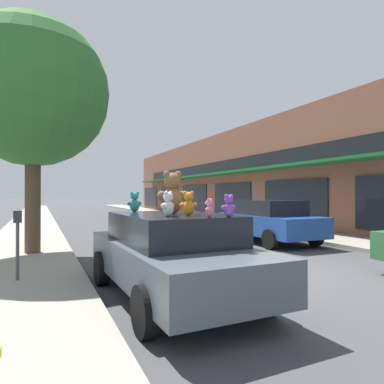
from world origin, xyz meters
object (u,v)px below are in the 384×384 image
Objects in this scene: teddy_bear_purple at (229,206)px; teddy_bear_teal at (135,202)px; teddy_bear_orange at (189,204)px; teddy_bear_pink at (209,208)px; parking_meter at (18,236)px; teddy_bear_giant at (172,193)px; street_tree at (33,93)px; plush_art_car at (172,253)px; parked_car_far_center at (269,220)px; teddy_bear_white at (168,204)px.

teddy_bear_teal is (-0.85, 2.03, 0.02)m from teddy_bear_purple.
teddy_bear_orange is (0.50, -1.40, 0.00)m from teddy_bear_teal.
teddy_bear_pink reaches higher than parking_meter.
teddy_bear_orange is at bearing 109.62° from teddy_bear_teal.
teddy_bear_teal is at bearing -58.58° from teddy_bear_giant.
street_tree is (-2.23, 4.76, 2.74)m from teddy_bear_giant.
teddy_bear_pink is at bearing -81.46° from plush_art_car.
teddy_bear_pink reaches higher than parked_car_far_center.
teddy_bear_teal is at bearing 109.57° from plush_art_car.
parking_meter is (-0.20, -3.16, -3.52)m from street_tree.
teddy_bear_pink reaches higher than plush_art_car.
teddy_bear_giant is 2.18× the size of teddy_bear_purple.
teddy_bear_giant is at bearing -147.77° from teddy_bear_white.
street_tree is (-2.36, 5.89, 2.96)m from teddy_bear_pink.
teddy_bear_giant is 3.01m from parking_meter.
teddy_bear_teal is at bearing -116.85° from teddy_bear_pink.
teddy_bear_giant is (0.05, 0.11, 0.99)m from plush_art_car.
plush_art_car is at bearing -55.67° from teddy_bear_orange.
plush_art_car is at bearing -73.83° from teddy_bear_purple.
plush_art_car is 15.82× the size of teddy_bear_pink.
teddy_bear_orange is 3.35m from parking_meter.
teddy_bear_giant is 2.67× the size of teddy_bear_pink.
teddy_bear_giant is 0.75m from teddy_bear_white.
parked_car_far_center is (5.24, 5.65, -0.73)m from teddy_bear_pink.
teddy_bear_giant is 5.93m from street_tree.
teddy_bear_teal is (-0.56, 1.98, 0.05)m from teddy_bear_pink.
street_tree is at bearing 86.41° from parking_meter.
teddy_bear_pink is at bearing 115.88° from teddy_bear_orange.
teddy_bear_orange is (0.12, -0.43, 0.83)m from plush_art_car.
teddy_bear_purple is at bearing -44.24° from parking_meter.
teddy_bear_purple is 0.88× the size of teddy_bear_teal.
plush_art_car is 0.68× the size of street_tree.
teddy_bear_giant reaches higher than teddy_bear_teal.
parking_meter is (-2.00, 0.74, -0.62)m from teddy_bear_teal.
street_tree is (-1.80, 3.91, 2.90)m from teddy_bear_teal.
teddy_bear_white is 7.73m from parked_car_far_center.
teddy_bear_orange is 6.47m from street_tree.
teddy_bear_purple is 2.20m from teddy_bear_teal.
teddy_bear_giant is at bearing -64.29° from teddy_bear_orange.
teddy_bear_purple is at bearing 114.12° from teddy_bear_giant.
teddy_bear_orange is (0.06, -0.55, -0.17)m from teddy_bear_giant.
street_tree is at bearing -47.43° from teddy_bear_orange.
plush_art_car is at bearing -35.80° from parking_meter.
teddy_bear_orange is (-0.36, 0.63, 0.02)m from teddy_bear_purple.
teddy_bear_pink is at bearing -68.15° from street_tree.
teddy_bear_teal is at bearing -20.45° from parking_meter.
parked_car_far_center is at bearing 20.52° from parking_meter.
teddy_bear_teal is at bearing -75.10° from teddy_bear_purple.
teddy_bear_teal is at bearing -117.58° from teddy_bear_white.
teddy_bear_orange reaches higher than teddy_bear_purple.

